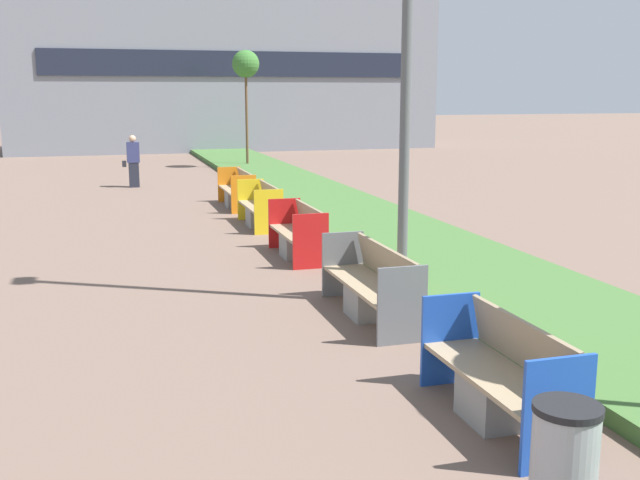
% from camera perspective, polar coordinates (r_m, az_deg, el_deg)
% --- Properties ---
extents(planter_grass_strip, '(2.80, 120.00, 0.18)m').
position_cam_1_polar(planter_grass_strip, '(12.42, 10.91, -2.16)').
color(planter_grass_strip, '#426B33').
rests_on(planter_grass_strip, ground).
extents(building_backdrop, '(21.32, 5.12, 7.71)m').
position_cam_1_polar(building_backdrop, '(39.59, -7.18, 12.50)').
color(building_backdrop, gray).
rests_on(building_backdrop, ground).
extents(bench_blue_frame, '(0.65, 1.92, 0.94)m').
position_cam_1_polar(bench_blue_frame, '(7.01, 13.53, -10.54)').
color(bench_blue_frame, gray).
rests_on(bench_blue_frame, ground).
extents(bench_grey_frame, '(0.65, 2.29, 0.94)m').
position_cam_1_polar(bench_grey_frame, '(9.87, 3.99, -3.78)').
color(bench_grey_frame, gray).
rests_on(bench_grey_frame, ground).
extents(bench_red_frame, '(0.65, 1.90, 0.94)m').
position_cam_1_polar(bench_red_frame, '(13.39, -1.64, 0.20)').
color(bench_red_frame, gray).
rests_on(bench_red_frame, ground).
extents(bench_yellow_frame, '(0.65, 1.99, 0.94)m').
position_cam_1_polar(bench_yellow_frame, '(16.54, -4.52, 2.29)').
color(bench_yellow_frame, gray).
rests_on(bench_yellow_frame, ground).
extents(bench_orange_frame, '(0.65, 2.16, 0.94)m').
position_cam_1_polar(bench_orange_frame, '(19.38, -6.29, 3.59)').
color(bench_orange_frame, gray).
rests_on(bench_orange_frame, ground).
extents(litter_bin, '(0.47, 0.47, 0.88)m').
position_cam_1_polar(litter_bin, '(5.53, 18.09, -16.04)').
color(litter_bin, '#9EA0A5').
rests_on(litter_bin, ground).
extents(sapling_tree_far, '(1.04, 1.04, 4.48)m').
position_cam_1_polar(sapling_tree_far, '(29.32, -5.68, 13.08)').
color(sapling_tree_far, brown).
rests_on(sapling_tree_far, ground).
extents(pedestrian_walking, '(0.53, 0.24, 1.61)m').
position_cam_1_polar(pedestrian_walking, '(24.01, -14.05, 5.85)').
color(pedestrian_walking, '#232633').
rests_on(pedestrian_walking, ground).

